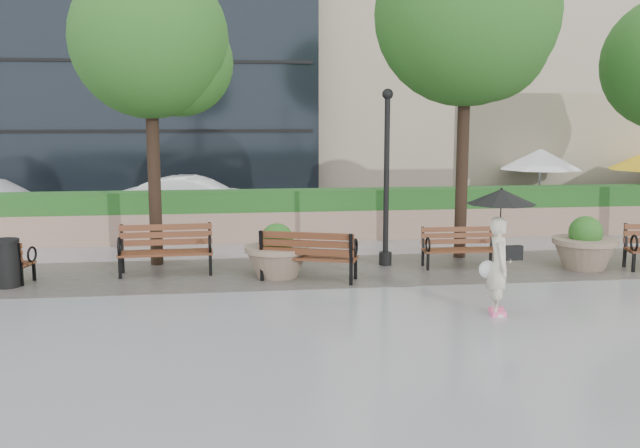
{
  "coord_description": "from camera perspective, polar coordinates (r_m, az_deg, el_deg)",
  "views": [
    {
      "loc": [
        -2.7,
        -11.85,
        3.33
      ],
      "look_at": [
        -0.83,
        2.56,
        1.1
      ],
      "focal_mm": 40.0,
      "sensor_mm": 36.0,
      "label": 1
    }
  ],
  "objects": [
    {
      "name": "bench_2",
      "position": [
        14.46,
        -0.89,
        -3.35
      ],
      "size": [
        2.05,
        1.36,
        1.03
      ],
      "rotation": [
        0.0,
        0.0,
        2.8
      ],
      "color": "#582F19",
      "rests_on": "ground"
    },
    {
      "name": "bench_3",
      "position": [
        15.96,
        11.13,
        -2.53
      ],
      "size": [
        1.66,
        0.7,
        0.88
      ],
      "rotation": [
        0.0,
        0.0,
        -0.03
      ],
      "color": "#582F19",
      "rests_on": "ground"
    },
    {
      "name": "planter_left",
      "position": [
        14.77,
        -3.45,
        -2.58
      ],
      "size": [
        1.34,
        1.34,
        1.12
      ],
      "color": "#7F6B56",
      "rests_on": "ground"
    },
    {
      "name": "bench_1",
      "position": [
        15.32,
        -12.2,
        -2.85
      ],
      "size": [
        1.96,
        0.84,
        1.04
      ],
      "rotation": [
        0.0,
        0.0,
        0.03
      ],
      "color": "#582F19",
      "rests_on": "ground"
    },
    {
      "name": "lamppost",
      "position": [
        15.76,
        5.33,
        2.78
      ],
      "size": [
        0.28,
        0.28,
        3.89
      ],
      "color": "black",
      "rests_on": "ground"
    },
    {
      "name": "patio_umb_white",
      "position": [
        22.58,
        17.23,
        4.94
      ],
      "size": [
        2.5,
        2.5,
        2.3
      ],
      "color": "black",
      "rests_on": "ground"
    },
    {
      "name": "tree_1",
      "position": [
        17.08,
        12.06,
        15.64
      ],
      "size": [
        4.16,
        4.16,
        7.66
      ],
      "color": "black",
      "rests_on": "ground"
    },
    {
      "name": "asphalt_street",
      "position": [
        23.25,
        -0.66,
        0.5
      ],
      "size": [
        40.0,
        7.0,
        0.0
      ],
      "primitive_type": "cube",
      "color": "black",
      "rests_on": "ground"
    },
    {
      "name": "pedestrian",
      "position": [
        12.23,
        14.18,
        -1.17
      ],
      "size": [
        1.15,
        1.15,
        2.11
      ],
      "rotation": [
        0.0,
        0.0,
        1.34
      ],
      "color": "beige",
      "rests_on": "ground"
    },
    {
      "name": "planter_right",
      "position": [
        16.55,
        20.42,
        -1.83
      ],
      "size": [
        1.39,
        1.39,
        1.16
      ],
      "color": "#7F6B56",
      "rests_on": "ground"
    },
    {
      "name": "cobble_strip",
      "position": [
        15.46,
        2.83,
        -3.71
      ],
      "size": [
        28.0,
        3.2,
        0.01
      ],
      "primitive_type": "cube",
      "color": "#383330",
      "rests_on": "ground"
    },
    {
      "name": "hedge_wall",
      "position": [
        19.23,
        0.74,
        0.76
      ],
      "size": [
        24.0,
        0.8,
        1.35
      ],
      "color": "#A07A67",
      "rests_on": "ground"
    },
    {
      "name": "cafe_hedge",
      "position": [
        23.05,
        23.17,
        0.85
      ],
      "size": [
        8.0,
        0.5,
        0.9
      ],
      "primitive_type": "cube",
      "color": "#1C4C19",
      "rests_on": "ground"
    },
    {
      "name": "trash_bin",
      "position": [
        15.14,
        -23.82,
        -2.99
      ],
      "size": [
        0.54,
        0.54,
        0.9
      ],
      "primitive_type": "cylinder",
      "color": "black",
      "rests_on": "ground"
    },
    {
      "name": "cafe_wall",
      "position": [
        25.06,
        21.83,
        5.07
      ],
      "size": [
        10.0,
        0.6,
        4.0
      ],
      "primitive_type": "cube",
      "color": "tan",
      "rests_on": "ground"
    },
    {
      "name": "ground",
      "position": [
        12.61,
        5.27,
        -6.63
      ],
      "size": [
        100.0,
        100.0,
        0.0
      ],
      "primitive_type": "plane",
      "color": "gray",
      "rests_on": "ground"
    },
    {
      "name": "tree_0",
      "position": [
        16.23,
        -12.9,
        13.7
      ],
      "size": [
        3.48,
        3.39,
        6.63
      ],
      "color": "black",
      "rests_on": "ground"
    },
    {
      "name": "car_right",
      "position": [
        22.48,
        -10.0,
        1.93
      ],
      "size": [
        4.59,
        2.34,
        1.44
      ],
      "primitive_type": "imported",
      "rotation": [
        0.0,
        0.0,
        1.38
      ],
      "color": "white",
      "rests_on": "ground"
    }
  ]
}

